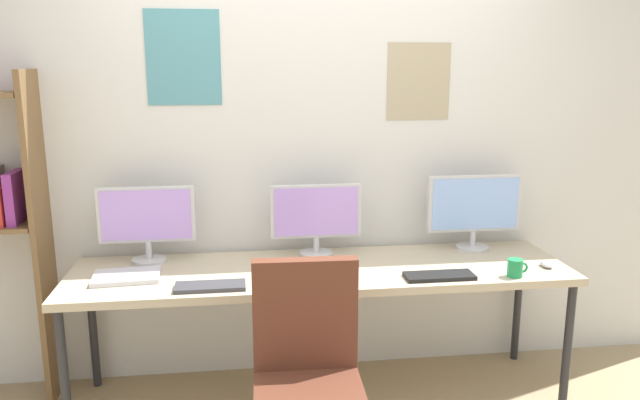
{
  "coord_description": "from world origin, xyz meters",
  "views": [
    {
      "loc": [
        -0.4,
        -2.42,
        1.78
      ],
      "look_at": [
        0.0,
        0.65,
        1.09
      ],
      "focal_mm": 34.5,
      "sensor_mm": 36.0,
      "label": 1
    }
  ],
  "objects_px": {
    "monitor_left": "(147,220)",
    "desk": "(321,276)",
    "coffee_mug": "(516,268)",
    "keyboard_left": "(210,286)",
    "computer_mouse": "(547,264)",
    "monitor_center": "(316,216)",
    "keyboard_right": "(439,276)",
    "laptop_closed": "(127,276)",
    "monitor_right": "(474,208)"
  },
  "relations": [
    {
      "from": "keyboard_right",
      "to": "monitor_left",
      "type": "bearing_deg",
      "value": 163.15
    },
    {
      "from": "monitor_left",
      "to": "monitor_right",
      "type": "relative_size",
      "value": 0.93
    },
    {
      "from": "laptop_closed",
      "to": "monitor_left",
      "type": "bearing_deg",
      "value": 69.43
    },
    {
      "from": "desk",
      "to": "monitor_left",
      "type": "relative_size",
      "value": 5.14
    },
    {
      "from": "keyboard_left",
      "to": "keyboard_right",
      "type": "height_order",
      "value": "same"
    },
    {
      "from": "keyboard_left",
      "to": "desk",
      "type": "bearing_deg",
      "value": 22.33
    },
    {
      "from": "keyboard_left",
      "to": "computer_mouse",
      "type": "distance_m",
      "value": 1.73
    },
    {
      "from": "monitor_center",
      "to": "monitor_right",
      "type": "xyz_separation_m",
      "value": [
        0.9,
        0.0,
        0.02
      ]
    },
    {
      "from": "coffee_mug",
      "to": "computer_mouse",
      "type": "bearing_deg",
      "value": 27.35
    },
    {
      "from": "monitor_left",
      "to": "monitor_right",
      "type": "bearing_deg",
      "value": 0.0
    },
    {
      "from": "monitor_center",
      "to": "coffee_mug",
      "type": "bearing_deg",
      "value": -26.69
    },
    {
      "from": "monitor_center",
      "to": "monitor_right",
      "type": "distance_m",
      "value": 0.9
    },
    {
      "from": "monitor_right",
      "to": "keyboard_left",
      "type": "bearing_deg",
      "value": -163.15
    },
    {
      "from": "desk",
      "to": "coffee_mug",
      "type": "distance_m",
      "value": 0.98
    },
    {
      "from": "monitor_right",
      "to": "monitor_center",
      "type": "bearing_deg",
      "value": -180.0
    },
    {
      "from": "computer_mouse",
      "to": "coffee_mug",
      "type": "distance_m",
      "value": 0.26
    },
    {
      "from": "desk",
      "to": "monitor_center",
      "type": "distance_m",
      "value": 0.34
    },
    {
      "from": "keyboard_right",
      "to": "computer_mouse",
      "type": "xyz_separation_m",
      "value": [
        0.61,
        0.09,
        0.01
      ]
    },
    {
      "from": "computer_mouse",
      "to": "keyboard_right",
      "type": "bearing_deg",
      "value": -171.88
    },
    {
      "from": "desk",
      "to": "monitor_right",
      "type": "xyz_separation_m",
      "value": [
        0.9,
        0.21,
        0.29
      ]
    },
    {
      "from": "monitor_left",
      "to": "keyboard_right",
      "type": "height_order",
      "value": "monitor_left"
    },
    {
      "from": "monitor_right",
      "to": "coffee_mug",
      "type": "xyz_separation_m",
      "value": [
        0.04,
        -0.47,
        -0.2
      ]
    },
    {
      "from": "monitor_right",
      "to": "keyboard_right",
      "type": "bearing_deg",
      "value": -127.55
    },
    {
      "from": "desk",
      "to": "monitor_center",
      "type": "relative_size",
      "value": 5.2
    },
    {
      "from": "keyboard_left",
      "to": "computer_mouse",
      "type": "height_order",
      "value": "computer_mouse"
    },
    {
      "from": "monitor_center",
      "to": "keyboard_left",
      "type": "distance_m",
      "value": 0.74
    },
    {
      "from": "coffee_mug",
      "to": "keyboard_right",
      "type": "bearing_deg",
      "value": 175.42
    },
    {
      "from": "monitor_center",
      "to": "coffee_mug",
      "type": "height_order",
      "value": "monitor_center"
    },
    {
      "from": "desk",
      "to": "monitor_right",
      "type": "distance_m",
      "value": 0.97
    },
    {
      "from": "keyboard_right",
      "to": "coffee_mug",
      "type": "distance_m",
      "value": 0.38
    },
    {
      "from": "keyboard_left",
      "to": "laptop_closed",
      "type": "distance_m",
      "value": 0.46
    },
    {
      "from": "keyboard_left",
      "to": "monitor_right",
      "type": "bearing_deg",
      "value": 16.85
    },
    {
      "from": "laptop_closed",
      "to": "keyboard_right",
      "type": "bearing_deg",
      "value": -11.16
    },
    {
      "from": "laptop_closed",
      "to": "computer_mouse",
      "type": "bearing_deg",
      "value": -6.9
    },
    {
      "from": "monitor_left",
      "to": "coffee_mug",
      "type": "xyz_separation_m",
      "value": [
        1.84,
        -0.47,
        -0.19
      ]
    },
    {
      "from": "desk",
      "to": "keyboard_left",
      "type": "bearing_deg",
      "value": -157.67
    },
    {
      "from": "monitor_left",
      "to": "desk",
      "type": "bearing_deg",
      "value": -13.27
    },
    {
      "from": "keyboard_left",
      "to": "keyboard_right",
      "type": "bearing_deg",
      "value": 0.0
    },
    {
      "from": "monitor_right",
      "to": "computer_mouse",
      "type": "xyz_separation_m",
      "value": [
        0.27,
        -0.36,
        -0.23
      ]
    },
    {
      "from": "monitor_center",
      "to": "keyboard_right",
      "type": "height_order",
      "value": "monitor_center"
    },
    {
      "from": "desk",
      "to": "keyboard_left",
      "type": "relative_size",
      "value": 7.77
    },
    {
      "from": "monitor_right",
      "to": "laptop_closed",
      "type": "xyz_separation_m",
      "value": [
        -1.87,
        -0.26,
        -0.23
      ]
    },
    {
      "from": "monitor_left",
      "to": "keyboard_left",
      "type": "relative_size",
      "value": 1.51
    },
    {
      "from": "desk",
      "to": "monitor_center",
      "type": "bearing_deg",
      "value": 90.0
    },
    {
      "from": "monitor_center",
      "to": "monitor_right",
      "type": "height_order",
      "value": "monitor_right"
    },
    {
      "from": "monitor_left",
      "to": "monitor_center",
      "type": "xyz_separation_m",
      "value": [
        0.9,
        -0.0,
        -0.01
      ]
    },
    {
      "from": "keyboard_left",
      "to": "coffee_mug",
      "type": "xyz_separation_m",
      "value": [
        1.5,
        -0.03,
        0.04
      ]
    },
    {
      "from": "keyboard_left",
      "to": "monitor_left",
      "type": "bearing_deg",
      "value": 127.55
    },
    {
      "from": "desk",
      "to": "monitor_right",
      "type": "height_order",
      "value": "monitor_right"
    },
    {
      "from": "monitor_center",
      "to": "coffee_mug",
      "type": "distance_m",
      "value": 1.07
    }
  ]
}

